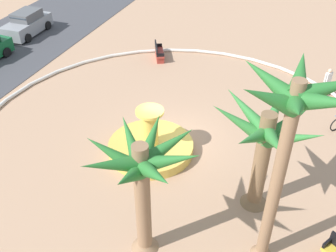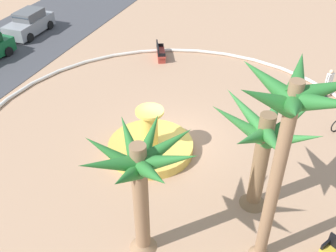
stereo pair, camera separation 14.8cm
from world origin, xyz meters
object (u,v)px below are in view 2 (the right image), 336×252
palm_tree_by_curb (140,173)px  person_cyclist_helmet (329,82)px  fountain (151,146)px  bench_north (161,54)px  palm_tree_mid_plaza (288,127)px  parked_car_third (29,23)px  palm_tree_near_fountain (264,140)px

palm_tree_by_curb → person_cyclist_helmet: 13.87m
fountain → bench_north: fountain is taller
palm_tree_mid_plaza → parked_car_third: palm_tree_mid_plaza is taller
palm_tree_near_fountain → person_cyclist_helmet: 9.70m
bench_north → parked_car_third: (0.41, 10.43, 0.43)m
palm_tree_by_curb → parked_car_third: palm_tree_by_curb is taller
palm_tree_by_curb → parked_car_third: (14.15, 15.36, -2.70)m
palm_tree_near_fountain → palm_tree_mid_plaza: 3.26m
palm_tree_near_fountain → person_cyclist_helmet: (9.21, -2.18, -2.14)m
palm_tree_near_fountain → palm_tree_mid_plaza: size_ratio=0.63×
parked_car_third → person_cyclist_helmet: bearing=-94.4°
palm_tree_mid_plaza → person_cyclist_helmet: bearing=-7.4°
bench_north → person_cyclist_helmet: 10.30m
person_cyclist_helmet → palm_tree_by_curb: bearing=157.2°
palm_tree_near_fountain → person_cyclist_helmet: size_ratio=2.59×
palm_tree_by_curb → person_cyclist_helmet: size_ratio=2.78×
palm_tree_near_fountain → palm_tree_mid_plaza: (-2.24, -0.69, 2.26)m
bench_north → palm_tree_by_curb: bearing=-160.3°
fountain → palm_tree_by_curb: size_ratio=0.80×
fountain → palm_tree_by_curb: palm_tree_by_curb is taller
palm_tree_near_fountain → fountain: bearing=73.2°
person_cyclist_helmet → fountain: bearing=137.4°
palm_tree_near_fountain → palm_tree_by_curb: (-3.36, 3.10, 0.37)m
palm_tree_mid_plaza → bench_north: (12.62, 8.73, -5.02)m
parked_car_third → fountain: bearing=-124.5°
bench_north → palm_tree_near_fountain: bearing=-142.3°
person_cyclist_helmet → parked_car_third: bearing=85.6°
palm_tree_near_fountain → bench_north: bearing=37.7°
fountain → palm_tree_by_curb: (-4.85, -1.82, 3.16)m
palm_tree_by_curb → person_cyclist_helmet: palm_tree_by_curb is taller
person_cyclist_helmet → palm_tree_near_fountain: bearing=166.7°
palm_tree_mid_plaza → person_cyclist_helmet: 12.36m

